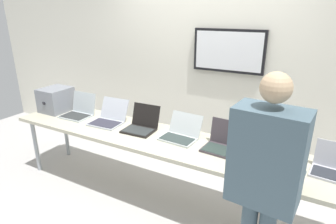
{
  "coord_description": "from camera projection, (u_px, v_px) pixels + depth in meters",
  "views": [
    {
      "loc": [
        1.36,
        -2.31,
        2.02
      ],
      "look_at": [
        0.05,
        0.06,
        1.04
      ],
      "focal_mm": 30.16,
      "sensor_mm": 36.0,
      "label": 1
    }
  ],
  "objects": [
    {
      "name": "ground",
      "position": [
        162.0,
        200.0,
        3.21
      ],
      "size": [
        8.0,
        8.0,
        0.04
      ],
      "primitive_type": "cube",
      "color": "#A7A4A2"
    },
    {
      "name": "person",
      "position": [
        265.0,
        173.0,
        1.83
      ],
      "size": [
        0.47,
        0.62,
        1.69
      ],
      "color": "#445965",
      "rests_on": "ground"
    },
    {
      "name": "laptop_station_2",
      "position": [
        141.0,
        125.0,
        3.13
      ],
      "size": [
        0.35,
        0.35,
        0.26
      ],
      "color": "black",
      "rests_on": "workbench"
    },
    {
      "name": "equipment_box",
      "position": [
        56.0,
        100.0,
        3.69
      ],
      "size": [
        0.33,
        0.38,
        0.31
      ],
      "color": "slate",
      "rests_on": "workbench"
    },
    {
      "name": "coffee_mug",
      "position": [
        261.0,
        172.0,
        2.24
      ],
      "size": [
        0.08,
        0.08,
        0.09
      ],
      "color": "#D5493F",
      "rests_on": "workbench"
    },
    {
      "name": "laptop_station_0",
      "position": [
        79.0,
        111.0,
        3.55
      ],
      "size": [
        0.36,
        0.34,
        0.27
      ],
      "color": "#AAB3B7",
      "rests_on": "workbench"
    },
    {
      "name": "laptop_station_3",
      "position": [
        181.0,
        133.0,
        2.92
      ],
      "size": [
        0.38,
        0.36,
        0.23
      ],
      "color": "#AFB6B6",
      "rests_on": "workbench"
    },
    {
      "name": "laptop_station_5",
      "position": [
        277.0,
        155.0,
        2.47
      ],
      "size": [
        0.32,
        0.29,
        0.25
      ],
      "color": "#ACADB4",
      "rests_on": "workbench"
    },
    {
      "name": "laptop_station_4",
      "position": [
        223.0,
        143.0,
        2.69
      ],
      "size": [
        0.35,
        0.32,
        0.26
      ],
      "color": "#3B3439",
      "rests_on": "workbench"
    },
    {
      "name": "back_wall",
      "position": [
        205.0,
        62.0,
        3.66
      ],
      "size": [
        8.0,
        0.11,
        2.75
      ],
      "color": "silver",
      "rests_on": "ground"
    },
    {
      "name": "laptop_station_1",
      "position": [
        109.0,
        118.0,
        3.33
      ],
      "size": [
        0.38,
        0.4,
        0.26
      ],
      "color": "#AAAFB8",
      "rests_on": "workbench"
    },
    {
      "name": "workbench",
      "position": [
        161.0,
        142.0,
        2.96
      ],
      "size": [
        3.7,
        0.7,
        0.76
      ],
      "color": "#B1AD94",
      "rests_on": "ground"
    }
  ]
}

